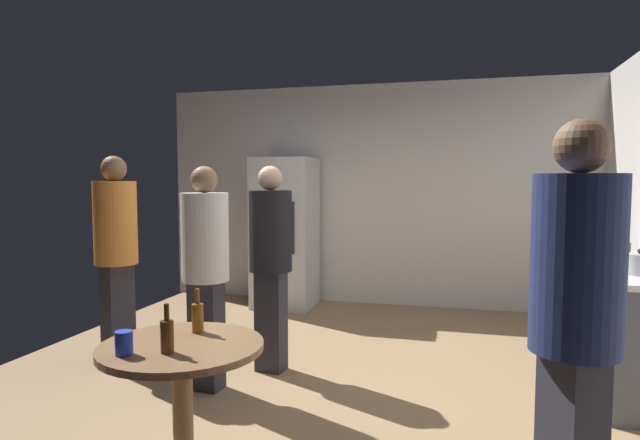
% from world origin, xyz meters
% --- Properties ---
extents(ground_plane, '(5.20, 5.20, 0.10)m').
position_xyz_m(ground_plane, '(0.00, 0.00, -0.05)').
color(ground_plane, '#9E7C56').
extents(wall_back, '(5.32, 0.06, 2.70)m').
position_xyz_m(wall_back, '(0.00, 2.63, 1.35)').
color(wall_back, silver).
rests_on(wall_back, ground_plane).
extents(refrigerator, '(0.70, 0.68, 1.80)m').
position_xyz_m(refrigerator, '(-0.99, 2.20, 0.90)').
color(refrigerator, silver).
rests_on(refrigerator, ground_plane).
extents(kitchen_counter, '(0.64, 1.72, 0.90)m').
position_xyz_m(kitchen_counter, '(2.28, 0.51, 0.45)').
color(kitchen_counter, '#4C515B').
rests_on(kitchen_counter, ground_plane).
extents(kettle, '(0.24, 0.17, 0.18)m').
position_xyz_m(kettle, '(2.23, 0.08, 0.97)').
color(kettle, '#B2B2B7').
rests_on(kettle, kitchen_counter).
extents(wine_bottle_on_counter, '(0.08, 0.08, 0.31)m').
position_xyz_m(wine_bottle_on_counter, '(2.27, 1.05, 1.02)').
color(wine_bottle_on_counter, '#3F141E').
rests_on(wine_bottle_on_counter, kitchen_counter).
extents(beer_bottle_on_counter, '(0.06, 0.06, 0.23)m').
position_xyz_m(beer_bottle_on_counter, '(2.31, 0.67, 0.98)').
color(beer_bottle_on_counter, '#593314').
rests_on(beer_bottle_on_counter, kitchen_counter).
extents(foreground_table, '(0.80, 0.80, 0.73)m').
position_xyz_m(foreground_table, '(-0.24, -1.59, 0.63)').
color(foreground_table, olive).
rests_on(foreground_table, ground_plane).
extents(beer_bottle_amber, '(0.06, 0.06, 0.23)m').
position_xyz_m(beer_bottle_amber, '(-0.26, -1.39, 0.82)').
color(beer_bottle_amber, '#8C5919').
rests_on(beer_bottle_amber, foreground_table).
extents(beer_bottle_brown, '(0.06, 0.06, 0.23)m').
position_xyz_m(beer_bottle_brown, '(-0.23, -1.73, 0.82)').
color(beer_bottle_brown, '#593314').
rests_on(beer_bottle_brown, foreground_table).
extents(plastic_cup_blue, '(0.08, 0.08, 0.11)m').
position_xyz_m(plastic_cup_blue, '(-0.41, -1.81, 0.79)').
color(plastic_cup_blue, blue).
rests_on(plastic_cup_blue, foreground_table).
extents(person_in_navy_shirt, '(0.47, 0.47, 1.76)m').
position_xyz_m(person_in_navy_shirt, '(1.50, -1.67, 1.04)').
color(person_in_navy_shirt, '#2D2D38').
rests_on(person_in_navy_shirt, ground_plane).
extents(person_in_black_shirt, '(0.38, 0.38, 1.65)m').
position_xyz_m(person_in_black_shirt, '(-0.39, 0.07, 0.96)').
color(person_in_black_shirt, '#2D2D38').
rests_on(person_in_black_shirt, ground_plane).
extents(person_in_white_shirt, '(0.37, 0.37, 1.63)m').
position_xyz_m(person_in_white_shirt, '(-0.71, -0.41, 0.95)').
color(person_in_white_shirt, '#2D2D38').
rests_on(person_in_white_shirt, ground_plane).
extents(person_in_orange_shirt, '(0.44, 0.44, 1.73)m').
position_xyz_m(person_in_orange_shirt, '(-1.64, -0.16, 1.01)').
color(person_in_orange_shirt, '#2D2D38').
rests_on(person_in_orange_shirt, ground_plane).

